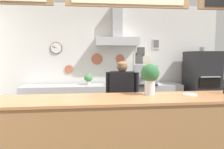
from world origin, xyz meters
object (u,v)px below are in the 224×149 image
at_px(potted_rosemary, 114,79).
at_px(basil_vase, 150,77).
at_px(condiment_plate, 190,95).
at_px(pizza_oven, 201,86).
at_px(potted_sage, 88,78).
at_px(shop_worker, 122,100).
at_px(espresso_machine, 145,75).

bearing_deg(potted_rosemary, basil_vase, -84.95).
bearing_deg(condiment_plate, pizza_oven, 57.11).
bearing_deg(basil_vase, potted_sage, 109.03).
bearing_deg(potted_rosemary, shop_worker, -89.71).
distance_m(espresso_machine, basil_vase, 2.32).
bearing_deg(espresso_machine, condiment_plate, -91.09).
bearing_deg(pizza_oven, espresso_machine, 175.99).
bearing_deg(potted_rosemary, condiment_plate, -72.99).
bearing_deg(pizza_oven, potted_rosemary, 177.64).
bearing_deg(potted_sage, pizza_oven, -3.19).
bearing_deg(pizza_oven, shop_worker, -151.96).
bearing_deg(pizza_oven, potted_sage, 176.81).
height_order(espresso_machine, basil_vase, basil_vase).
height_order(espresso_machine, condiment_plate, espresso_machine).
bearing_deg(condiment_plate, espresso_machine, 88.91).
xyz_separation_m(potted_rosemary, condiment_plate, (0.70, -2.30, 0.06)).
distance_m(shop_worker, condiment_plate, 1.32).
bearing_deg(basil_vase, condiment_plate, -7.19).
relative_size(potted_rosemary, potted_sage, 1.04).
relative_size(shop_worker, potted_rosemary, 5.60).
bearing_deg(basil_vase, espresso_machine, 76.24).
bearing_deg(basil_vase, pizza_oven, 47.97).
distance_m(espresso_machine, condiment_plate, 2.31).
distance_m(pizza_oven, basil_vase, 2.93).
distance_m(shop_worker, potted_sage, 1.44).
relative_size(espresso_machine, potted_sage, 2.17).
relative_size(potted_sage, basil_vase, 0.64).
height_order(shop_worker, condiment_plate, shop_worker).
bearing_deg(potted_rosemary, pizza_oven, -2.36).
height_order(pizza_oven, shop_worker, pizza_oven).
relative_size(potted_rosemary, basil_vase, 0.67).
distance_m(shop_worker, potted_rosemary, 1.24).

